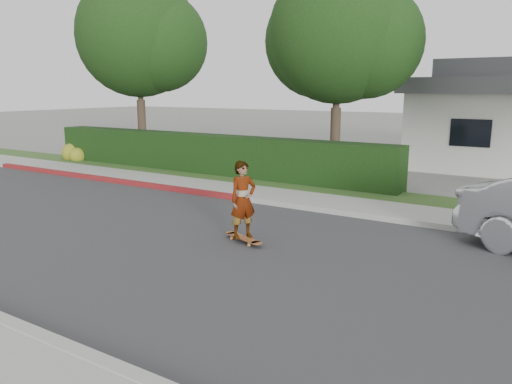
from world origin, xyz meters
TOP-DOWN VIEW (x-y plane):
  - ground at (0.00, 0.00)m, footprint 120.00×120.00m
  - road at (0.00, 0.00)m, footprint 60.00×8.00m
  - curb_far at (0.00, 4.10)m, footprint 60.00×0.20m
  - curb_red_section at (-5.00, 4.10)m, footprint 12.00×0.21m
  - sidewalk_far at (0.00, 5.00)m, footprint 60.00×1.60m
  - planting_strip at (0.00, 6.60)m, footprint 60.00×1.60m
  - hedge at (-3.00, 7.20)m, footprint 15.00×1.00m
  - flowering_shrub at (-10.01, 6.74)m, footprint 1.40×1.00m
  - tree_left at (-7.51, 8.69)m, footprint 5.99×5.21m
  - tree_center at (1.49, 9.19)m, footprint 5.66×4.84m
  - skateboard at (3.03, 0.82)m, footprint 1.15×0.60m
  - skateboarder at (3.03, 0.82)m, footprint 0.60×0.70m

SIDE VIEW (x-z plane):
  - ground at x=0.00m, z-range 0.00..0.00m
  - road at x=0.00m, z-range 0.00..0.01m
  - planting_strip at x=0.00m, z-range 0.00..0.10m
  - sidewalk_far at x=0.00m, z-range 0.00..0.12m
  - curb_far at x=0.00m, z-range 0.00..0.15m
  - curb_red_section at x=-5.00m, z-range 0.00..0.15m
  - skateboard at x=3.03m, z-range 0.05..0.15m
  - flowering_shrub at x=-10.01m, z-range -0.12..0.78m
  - hedge at x=-3.00m, z-range 0.00..1.50m
  - skateboarder at x=3.03m, z-range 0.12..1.73m
  - tree_center at x=1.49m, z-range 1.18..8.62m
  - tree_left at x=-7.51m, z-range 1.26..9.26m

